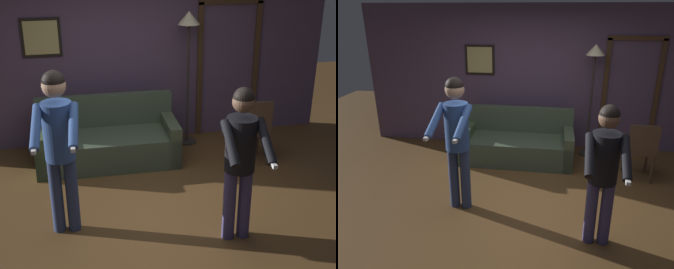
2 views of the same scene
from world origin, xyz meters
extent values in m
plane|color=brown|center=(0.00, 0.00, 0.00)|extent=(12.00, 12.00, 0.00)
cube|color=#58445F|center=(0.00, 2.24, 1.30)|extent=(6.40, 0.06, 2.60)
cube|color=black|center=(-1.03, 2.19, 1.63)|extent=(0.54, 0.02, 0.54)
cube|color=tan|center=(-1.03, 2.18, 1.63)|extent=(0.46, 0.01, 0.46)
cube|color=#4C331E|center=(1.24, 2.19, 1.02)|extent=(0.08, 0.04, 2.04)
cube|color=#4C331E|center=(2.14, 2.19, 1.02)|extent=(0.08, 0.04, 2.04)
cube|color=#4C331E|center=(1.69, 2.19, 2.04)|extent=(0.98, 0.04, 0.08)
cube|color=#45543F|center=(-0.25, 1.46, 0.21)|extent=(1.91, 0.88, 0.42)
cube|color=#45543F|center=(-0.24, 1.81, 0.65)|extent=(1.90, 0.17, 0.45)
cube|color=#455B39|center=(-1.12, 1.47, 0.29)|extent=(0.17, 0.85, 0.58)
cube|color=#48543B|center=(0.62, 1.44, 0.29)|extent=(0.17, 0.85, 0.58)
cylinder|color=#332D28|center=(0.98, 1.89, 0.01)|extent=(0.28, 0.28, 0.02)
cylinder|color=#332D28|center=(0.98, 1.89, 0.90)|extent=(0.04, 0.04, 1.76)
cone|color=#F9EAB7|center=(0.98, 1.89, 1.87)|extent=(0.31, 0.31, 0.18)
cylinder|color=navy|center=(-0.93, -0.08, 0.42)|extent=(0.13, 0.13, 0.84)
cylinder|color=navy|center=(-0.77, -0.09, 0.42)|extent=(0.13, 0.13, 0.84)
cylinder|color=#2D4C8C|center=(-0.85, -0.08, 1.14)|extent=(0.30, 0.30, 0.60)
sphere|color=tan|center=(-0.85, -0.08, 1.60)|extent=(0.23, 0.23, 0.23)
sphere|color=black|center=(-0.85, -0.08, 1.64)|extent=(0.22, 0.22, 0.22)
cylinder|color=#2D4C8C|center=(-1.03, -0.30, 1.28)|extent=(0.13, 0.51, 0.33)
cube|color=white|center=(-1.05, -0.53, 1.16)|extent=(0.05, 0.15, 0.04)
cylinder|color=#2D4C8C|center=(-0.69, -0.33, 1.28)|extent=(0.13, 0.51, 0.33)
cube|color=white|center=(-0.71, -0.56, 1.16)|extent=(0.05, 0.15, 0.04)
cylinder|color=#443E72|center=(0.79, -0.58, 0.39)|extent=(0.13, 0.13, 0.78)
cylinder|color=#443E72|center=(0.95, -0.59, 0.39)|extent=(0.13, 0.13, 0.78)
cylinder|color=black|center=(0.87, -0.58, 1.05)|extent=(0.30, 0.30, 0.55)
sphere|color=brown|center=(0.87, -0.58, 1.48)|extent=(0.21, 0.21, 0.21)
sphere|color=black|center=(0.87, -0.58, 1.52)|extent=(0.20, 0.20, 0.20)
cylinder|color=black|center=(0.69, -0.77, 1.16)|extent=(0.12, 0.46, 0.35)
cylinder|color=black|center=(1.03, -0.79, 1.16)|extent=(0.12, 0.46, 0.35)
cube|color=white|center=(1.01, -0.99, 1.03)|extent=(0.05, 0.15, 0.04)
cylinder|color=#4C3828|center=(1.86, 1.26, 0.23)|extent=(0.04, 0.04, 0.45)
cylinder|color=#4C3828|center=(1.50, 1.27, 0.23)|extent=(0.04, 0.04, 0.45)
cylinder|color=#4C3828|center=(1.85, 0.90, 0.23)|extent=(0.04, 0.04, 0.45)
cylinder|color=#4C3828|center=(1.49, 0.91, 0.23)|extent=(0.04, 0.04, 0.45)
cube|color=#4C3828|center=(1.68, 1.09, 0.47)|extent=(0.43, 0.43, 0.03)
cube|color=#4C3828|center=(1.67, 0.90, 0.70)|extent=(0.42, 0.05, 0.45)
camera|label=1|loc=(-0.70, -4.45, 2.89)|focal=50.00mm
camera|label=2|loc=(0.27, -3.76, 2.49)|focal=35.00mm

